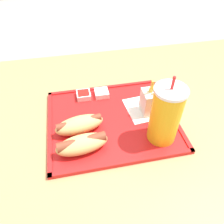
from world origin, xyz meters
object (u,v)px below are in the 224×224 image
at_px(hot_dog_far, 82,144).
at_px(hot_dog_near, 79,124).
at_px(sauce_cup_ketchup, 84,95).
at_px(fries_carton, 153,101).
at_px(soda_cup, 166,115).
at_px(sauce_cup_mayo, 102,93).

xyz_separation_m(hot_dog_far, hot_dog_near, (-0.00, -0.07, -0.00)).
distance_m(hot_dog_far, sauce_cup_ketchup, 0.23).
distance_m(hot_dog_near, sauce_cup_ketchup, 0.16).
bearing_deg(fries_carton, soda_cup, 85.00).
bearing_deg(soda_cup, sauce_cup_mayo, -58.14).
bearing_deg(sauce_cup_mayo, hot_dog_far, 67.99).
bearing_deg(soda_cup, fries_carton, -95.00).
relative_size(soda_cup, fries_carton, 1.63).
bearing_deg(sauce_cup_mayo, sauce_cup_ketchup, -2.01).
xyz_separation_m(hot_dog_far, sauce_cup_mayo, (-0.09, -0.22, -0.02)).
distance_m(hot_dog_far, sauce_cup_mayo, 0.24).
height_order(soda_cup, hot_dog_near, soda_cup).
height_order(fries_carton, sauce_cup_mayo, fries_carton).
bearing_deg(fries_carton, hot_dog_far, 25.11).
height_order(hot_dog_near, fries_carton, fries_carton).
xyz_separation_m(fries_carton, sauce_cup_mayo, (0.15, -0.11, -0.03)).
height_order(soda_cup, sauce_cup_mayo, soda_cup).
bearing_deg(hot_dog_near, sauce_cup_mayo, -120.96).
relative_size(hot_dog_far, fries_carton, 1.17).
distance_m(soda_cup, sauce_cup_ketchup, 0.31).
relative_size(soda_cup, hot_dog_near, 1.39).
bearing_deg(sauce_cup_ketchup, sauce_cup_mayo, 177.99).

